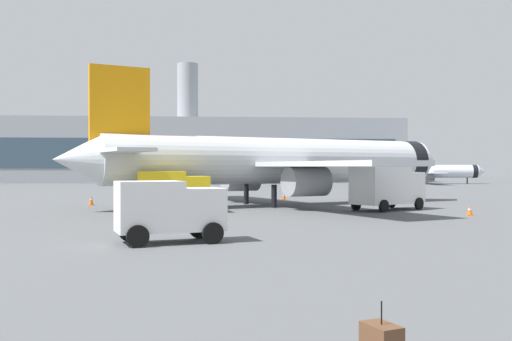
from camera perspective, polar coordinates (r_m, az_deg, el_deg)
airplane_at_gate at (r=48.31m, az=2.20°, el=0.91°), size 34.09×31.29×10.50m
airplane_taxiing at (r=115.31m, az=16.35°, el=-0.10°), size 22.82×20.62×6.70m
service_truck at (r=40.60m, az=-8.21°, el=-1.88°), size 5.13×3.29×2.90m
fuel_truck at (r=43.86m, az=12.75°, el=-1.51°), size 6.28×5.43×3.20m
cargo_van at (r=24.63m, az=-8.57°, el=-3.68°), size 4.79×3.37×2.60m
safety_cone_near at (r=40.76m, az=20.24°, el=-3.69°), size 0.44×0.44×0.67m
safety_cone_mid at (r=30.50m, az=-3.58°, el=-4.94°), size 0.44×0.44×0.75m
safety_cone_far at (r=56.27m, az=2.76°, el=-2.55°), size 0.44×0.44×0.69m
safety_cone_outer at (r=50.14m, az=-15.87°, el=-2.84°), size 0.44×0.44×0.83m
terminal_building at (r=125.09m, az=-9.90°, el=1.96°), size 104.25×17.29×25.21m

